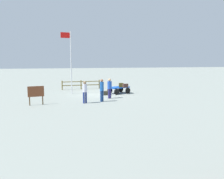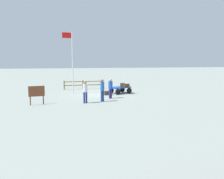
{
  "view_description": "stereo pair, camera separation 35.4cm",
  "coord_description": "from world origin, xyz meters",
  "px_view_note": "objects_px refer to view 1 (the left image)",
  "views": [
    {
      "loc": [
        3.32,
        22.35,
        3.44
      ],
      "look_at": [
        0.05,
        6.0,
        1.22
      ],
      "focal_mm": 38.0,
      "sensor_mm": 36.0,
      "label": 1
    },
    {
      "loc": [
        2.97,
        22.42,
        3.44
      ],
      "look_at": [
        0.05,
        6.0,
        1.22
      ],
      "focal_mm": 38.0,
      "sensor_mm": 36.0,
      "label": 2
    }
  ],
  "objects_px": {
    "suitcase_dark": "(125,86)",
    "flagpole": "(70,58)",
    "luggage_cart": "(119,89)",
    "worker_lead": "(102,89)",
    "worker_trailing": "(110,86)",
    "suitcase_olive": "(106,93)",
    "suitcase_grey": "(121,85)",
    "worker_supervisor": "(85,90)",
    "signboard": "(36,93)"
  },
  "relations": [
    {
      "from": "luggage_cart",
      "to": "worker_trailing",
      "type": "relative_size",
      "value": 1.33
    },
    {
      "from": "suitcase_dark",
      "to": "flagpole",
      "type": "xyz_separation_m",
      "value": [
        5.14,
        -1.23,
        2.63
      ]
    },
    {
      "from": "flagpole",
      "to": "suitcase_olive",
      "type": "bearing_deg",
      "value": 155.12
    },
    {
      "from": "luggage_cart",
      "to": "suitcase_dark",
      "type": "relative_size",
      "value": 4.1
    },
    {
      "from": "luggage_cart",
      "to": "worker_lead",
      "type": "distance_m",
      "value": 4.68
    },
    {
      "from": "suitcase_dark",
      "to": "flagpole",
      "type": "distance_m",
      "value": 5.91
    },
    {
      "from": "suitcase_grey",
      "to": "worker_lead",
      "type": "height_order",
      "value": "worker_lead"
    },
    {
      "from": "worker_supervisor",
      "to": "signboard",
      "type": "distance_m",
      "value": 3.58
    },
    {
      "from": "worker_supervisor",
      "to": "flagpole",
      "type": "xyz_separation_m",
      "value": [
        0.94,
        -5.16,
        2.46
      ]
    },
    {
      "from": "worker_lead",
      "to": "signboard",
      "type": "bearing_deg",
      "value": 4.52
    },
    {
      "from": "signboard",
      "to": "worker_lead",
      "type": "bearing_deg",
      "value": -175.48
    },
    {
      "from": "suitcase_dark",
      "to": "flagpole",
      "type": "height_order",
      "value": "flagpole"
    },
    {
      "from": "suitcase_olive",
      "to": "signboard",
      "type": "distance_m",
      "value": 6.97
    },
    {
      "from": "worker_trailing",
      "to": "suitcase_grey",
      "type": "bearing_deg",
      "value": -123.92
    },
    {
      "from": "worker_lead",
      "to": "worker_trailing",
      "type": "bearing_deg",
      "value": -122.44
    },
    {
      "from": "suitcase_dark",
      "to": "flagpole",
      "type": "relative_size",
      "value": 0.09
    },
    {
      "from": "luggage_cart",
      "to": "suitcase_grey",
      "type": "relative_size",
      "value": 4.35
    },
    {
      "from": "worker_supervisor",
      "to": "worker_trailing",
      "type": "bearing_deg",
      "value": -141.38
    },
    {
      "from": "suitcase_dark",
      "to": "worker_supervisor",
      "type": "distance_m",
      "value": 5.76
    },
    {
      "from": "luggage_cart",
      "to": "worker_lead",
      "type": "relative_size",
      "value": 1.27
    },
    {
      "from": "worker_trailing",
      "to": "worker_lead",
      "type": "bearing_deg",
      "value": 57.56
    },
    {
      "from": "worker_supervisor",
      "to": "suitcase_grey",
      "type": "bearing_deg",
      "value": -132.72
    },
    {
      "from": "worker_lead",
      "to": "flagpole",
      "type": "distance_m",
      "value": 5.82
    },
    {
      "from": "worker_lead",
      "to": "worker_trailing",
      "type": "distance_m",
      "value": 1.66
    },
    {
      "from": "flagpole",
      "to": "signboard",
      "type": "distance_m",
      "value": 6.32
    },
    {
      "from": "suitcase_grey",
      "to": "worker_trailing",
      "type": "bearing_deg",
      "value": 56.08
    },
    {
      "from": "flagpole",
      "to": "luggage_cart",
      "type": "bearing_deg",
      "value": 171.14
    },
    {
      "from": "suitcase_olive",
      "to": "worker_trailing",
      "type": "height_order",
      "value": "worker_trailing"
    },
    {
      "from": "suitcase_olive",
      "to": "flagpole",
      "type": "xyz_separation_m",
      "value": [
        3.25,
        -1.51,
        3.26
      ]
    },
    {
      "from": "flagpole",
      "to": "worker_lead",
      "type": "bearing_deg",
      "value": 115.94
    },
    {
      "from": "suitcase_olive",
      "to": "signboard",
      "type": "relative_size",
      "value": 0.47
    },
    {
      "from": "suitcase_dark",
      "to": "worker_trailing",
      "type": "relative_size",
      "value": 0.32
    },
    {
      "from": "luggage_cart",
      "to": "suitcase_olive",
      "type": "relative_size",
      "value": 3.5
    },
    {
      "from": "luggage_cart",
      "to": "worker_trailing",
      "type": "height_order",
      "value": "worker_trailing"
    },
    {
      "from": "suitcase_dark",
      "to": "flagpole",
      "type": "bearing_deg",
      "value": -13.47
    },
    {
      "from": "worker_trailing",
      "to": "luggage_cart",
      "type": "bearing_deg",
      "value": -118.07
    },
    {
      "from": "worker_trailing",
      "to": "worker_supervisor",
      "type": "bearing_deg",
      "value": 38.62
    },
    {
      "from": "luggage_cart",
      "to": "flagpole",
      "type": "xyz_separation_m",
      "value": [
        4.61,
        -0.72,
        2.98
      ]
    },
    {
      "from": "suitcase_dark",
      "to": "signboard",
      "type": "relative_size",
      "value": 0.4
    },
    {
      "from": "flagpole",
      "to": "suitcase_dark",
      "type": "bearing_deg",
      "value": 166.53
    },
    {
      "from": "suitcase_olive",
      "to": "worker_lead",
      "type": "bearing_deg",
      "value": 73.87
    },
    {
      "from": "suitcase_dark",
      "to": "suitcase_olive",
      "type": "xyz_separation_m",
      "value": [
        1.89,
        0.28,
        -0.63
      ]
    },
    {
      "from": "signboard",
      "to": "suitcase_grey",
      "type": "bearing_deg",
      "value": -150.78
    },
    {
      "from": "signboard",
      "to": "flagpole",
      "type": "bearing_deg",
      "value": -117.23
    },
    {
      "from": "luggage_cart",
      "to": "worker_trailing",
      "type": "distance_m",
      "value": 3.04
    },
    {
      "from": "suitcase_dark",
      "to": "suitcase_grey",
      "type": "height_order",
      "value": "suitcase_grey"
    },
    {
      "from": "suitcase_dark",
      "to": "worker_lead",
      "type": "xyz_separation_m",
      "value": [
        2.83,
        3.52,
        0.21
      ]
    },
    {
      "from": "suitcase_grey",
      "to": "worker_lead",
      "type": "distance_m",
      "value": 4.52
    },
    {
      "from": "luggage_cart",
      "to": "suitcase_olive",
      "type": "xyz_separation_m",
      "value": [
        1.36,
        0.79,
        -0.28
      ]
    },
    {
      "from": "suitcase_grey",
      "to": "signboard",
      "type": "xyz_separation_m",
      "value": [
        7.44,
        4.16,
        0.07
      ]
    }
  ]
}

